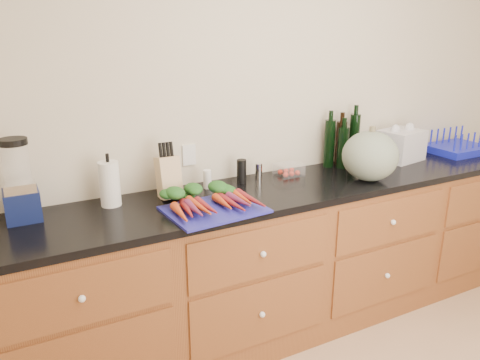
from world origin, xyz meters
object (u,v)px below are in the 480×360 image
squash (370,156)px  blender_appliance (19,185)px  paper_towel (110,184)px  dish_rack (457,147)px  knife_block (169,177)px  tomato_box (289,170)px  carrots (210,200)px  cutting_board (214,209)px

squash → blender_appliance: (-1.91, 0.29, 0.03)m
paper_towel → dish_rack: size_ratio=0.56×
knife_block → dish_rack: size_ratio=0.54×
blender_appliance → squash: bearing=-8.6°
tomato_box → dish_rack: size_ratio=0.39×
dish_rack → tomato_box: bearing=176.4°
knife_block → carrots: bearing=-61.6°
carrots → blender_appliance: bearing=162.9°
carrots → paper_towel: 0.53m
blender_appliance → dish_rack: (2.97, -0.08, -0.14)m
squash → paper_towel: (-1.50, 0.29, -0.03)m
squash → paper_towel: size_ratio=1.43×
squash → paper_towel: bearing=169.0°
cutting_board → knife_block: knife_block is taller
cutting_board → carrots: 0.06m
dish_rack → cutting_board: bearing=-173.5°
carrots → blender_appliance: blender_appliance is taller
paper_towel → knife_block: paper_towel is taller
paper_towel → cutting_board: bearing=-35.6°
knife_block → tomato_box: 0.80m
cutting_board → dish_rack: dish_rack is taller
carrots → tomato_box: bearing=22.7°
dish_rack → carrots: bearing=-174.9°
cutting_board → blender_appliance: bearing=159.9°
carrots → squash: size_ratio=1.36×
paper_towel → knife_block: size_ratio=1.04×
cutting_board → blender_appliance: 0.94m
blender_appliance → paper_towel: (0.42, 0.00, -0.06)m
squash → knife_block: (-1.18, 0.27, -0.04)m
squash → dish_rack: 1.09m
blender_appliance → knife_block: size_ratio=1.78×
cutting_board → blender_appliance: blender_appliance is taller
carrots → squash: (1.05, -0.02, 0.11)m
cutting_board → carrots: bearing=90.0°
knife_block → paper_towel: bearing=176.3°
tomato_box → dish_rack: (1.44, -0.09, 0.00)m
knife_block → tomato_box: bearing=2.1°
knife_block → squash: bearing=-12.9°
squash → tomato_box: squash is taller
carrots → squash: 1.05m
blender_appliance → tomato_box: size_ratio=2.49×
knife_block → dish_rack: 2.24m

